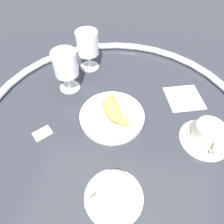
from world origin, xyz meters
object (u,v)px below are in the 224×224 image
croissant_large (113,109)px  sugar_packet (42,133)px  folded_napkin (184,98)px  juice_glass_right (66,65)px  pastry_plate (112,116)px  coffee_cup_far (207,134)px  coffee_cup_near (113,194)px  juice_glass_left (88,45)px

croissant_large → sugar_packet: 0.21m
sugar_packet → folded_napkin: (-0.23, 0.39, -0.00)m
folded_napkin → juice_glass_right: bearing=-85.5°
folded_napkin → croissant_large: bearing=-58.1°
pastry_plate → coffee_cup_far: bearing=86.1°
juice_glass_right → sugar_packet: juice_glass_right is taller
folded_napkin → sugar_packet: bearing=-59.8°
pastry_plate → croissant_large: 0.03m
croissant_large → folded_napkin: size_ratio=1.09×
coffee_cup_near → sugar_packet: (-0.13, -0.23, -0.02)m
croissant_large → coffee_cup_near: 0.23m
coffee_cup_near → sugar_packet: size_ratio=2.72×
coffee_cup_far → folded_napkin: 0.16m
coffee_cup_far → juice_glass_left: 0.47m
pastry_plate → juice_glass_right: (-0.10, -0.17, 0.08)m
juice_glass_left → juice_glass_right: same height
juice_glass_right → sugar_packet: bearing=-3.3°
croissant_large → pastry_plate: bearing=-56.2°
coffee_cup_near → juice_glass_left: juice_glass_left is taller
coffee_cup_far → folded_napkin: (-0.15, -0.05, -0.02)m
pastry_plate → sugar_packet: 0.20m
pastry_plate → juice_glass_left: juice_glass_left is taller
coffee_cup_far → sugar_packet: bearing=-80.1°
juice_glass_right → folded_napkin: size_ratio=1.27×
juice_glass_right → sugar_packet: 0.22m
coffee_cup_far → sugar_packet: size_ratio=2.72×
croissant_large → juice_glass_right: size_ratio=0.85×
coffee_cup_far → juice_glass_right: 0.46m
juice_glass_left → sugar_packet: size_ratio=2.80×
juice_glass_right → folded_napkin: 0.39m
croissant_large → sugar_packet: croissant_large is taller
coffee_cup_near → folded_napkin: coffee_cup_near is taller
sugar_packet → coffee_cup_far: bearing=139.9°
coffee_cup_near → juice_glass_right: juice_glass_right is taller
juice_glass_left → juice_glass_right: size_ratio=1.00×
coffee_cup_near → coffee_cup_far: bearing=134.4°
sugar_packet → folded_napkin: size_ratio=0.45×
coffee_cup_far → sugar_packet: coffee_cup_far is taller
pastry_plate → croissant_large: croissant_large is taller
juice_glass_left → juice_glass_right: bearing=-15.4°
croissant_large → coffee_cup_near: (0.23, 0.05, -0.01)m
pastry_plate → sugar_packet: pastry_plate is taller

